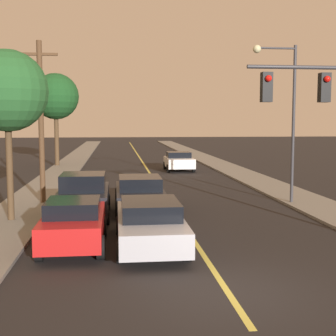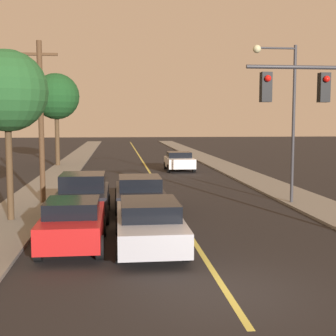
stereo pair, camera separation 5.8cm
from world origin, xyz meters
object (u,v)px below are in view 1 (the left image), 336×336
object	(u,v)px
car_outer_lane_front	(74,223)
streetlamp_right	(284,102)
car_near_lane_front	(150,223)
tree_left_far	(56,97)
car_near_lane_second	(140,192)
car_far_oncoming	(179,161)
car_outer_lane_second	(84,195)
utility_pole_left	(41,119)
tree_left_near	(7,91)
traffic_signal_mast	(332,112)

from	to	relation	value
car_outer_lane_front	streetlamp_right	xyz separation A→B (m)	(8.82, 6.42, 3.89)
car_near_lane_front	tree_left_far	distance (m)	27.06
car_outer_lane_front	streetlamp_right	world-z (taller)	streetlamp_right
streetlamp_right	car_near_lane_second	bearing A→B (deg)	-175.23
car_near_lane_second	car_outer_lane_front	world-z (taller)	car_outer_lane_front
car_near_lane_second	car_far_oncoming	size ratio (longest dim) A/B	1.30
car_outer_lane_second	car_outer_lane_front	bearing A→B (deg)	-90.00
car_far_oncoming	car_near_lane_second	bearing A→B (deg)	76.23
utility_pole_left	car_outer_lane_front	bearing A→B (deg)	-74.89
car_far_oncoming	tree_left_near	bearing A→B (deg)	63.39
car_outer_lane_front	traffic_signal_mast	bearing A→B (deg)	-0.68
car_outer_lane_front	utility_pole_left	world-z (taller)	utility_pole_left
utility_pole_left	tree_left_far	bearing A→B (deg)	94.91
car_outer_lane_front	car_outer_lane_second	xyz separation A→B (m)	(0.00, 4.47, 0.11)
car_outer_lane_front	streetlamp_right	size ratio (longest dim) A/B	0.58
car_near_lane_front	car_near_lane_second	bearing A→B (deg)	90.00
utility_pole_left	car_near_lane_front	bearing A→B (deg)	-60.63
car_near_lane_second	car_far_oncoming	world-z (taller)	car_near_lane_second
car_far_oncoming	tree_left_near	distance (m)	19.99
car_outer_lane_second	car_near_lane_second	bearing A→B (deg)	31.71
car_outer_lane_second	tree_left_near	distance (m)	4.86
car_outer_lane_second	streetlamp_right	world-z (taller)	streetlamp_right
tree_left_near	car_outer_lane_front	bearing A→B (deg)	-55.41
car_outer_lane_second	traffic_signal_mast	xyz separation A→B (m)	(7.97, -4.56, 3.21)
tree_left_near	utility_pole_left	bearing A→B (deg)	80.57
car_near_lane_front	tree_left_near	world-z (taller)	tree_left_near
car_outer_lane_front	car_far_oncoming	size ratio (longest dim) A/B	1.08
car_outer_lane_second	car_far_oncoming	distance (m)	17.96
car_far_oncoming	tree_left_far	world-z (taller)	tree_left_far
car_near_lane_front	car_near_lane_second	distance (m)	5.98
car_near_lane_front	car_far_oncoming	world-z (taller)	car_near_lane_front
car_near_lane_front	traffic_signal_mast	world-z (taller)	traffic_signal_mast
car_near_lane_front	tree_left_far	xyz separation A→B (m)	(-5.91, 25.92, 5.06)
tree_left_far	car_outer_lane_second	bearing A→B (deg)	-80.38
streetlamp_right	utility_pole_left	bearing A→B (deg)	173.76
car_outer_lane_front	car_far_oncoming	xyz separation A→B (m)	(6.08, 21.36, -0.03)
car_near_lane_front	utility_pole_left	bearing A→B (deg)	119.37
car_near_lane_second	car_outer_lane_front	distance (m)	6.31
car_far_oncoming	utility_pole_left	xyz separation A→B (m)	(-8.14, -13.75, 3.16)
utility_pole_left	streetlamp_right	bearing A→B (deg)	-6.24
streetlamp_right	utility_pole_left	distance (m)	10.97
tree_left_far	tree_left_near	bearing A→B (deg)	-87.54
car_outer_lane_second	utility_pole_left	bearing A→B (deg)	123.14
car_near_lane_front	utility_pole_left	world-z (taller)	utility_pole_left
car_outer_lane_second	utility_pole_left	size ratio (longest dim) A/B	0.61
traffic_signal_mast	streetlamp_right	distance (m)	6.60
car_near_lane_second	streetlamp_right	world-z (taller)	streetlamp_right
car_near_lane_front	tree_left_near	bearing A→B (deg)	141.26
car_near_lane_front	car_far_oncoming	xyz separation A→B (m)	(3.80, 21.46, 0.00)
car_outer_lane_second	traffic_signal_mast	world-z (taller)	traffic_signal_mast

